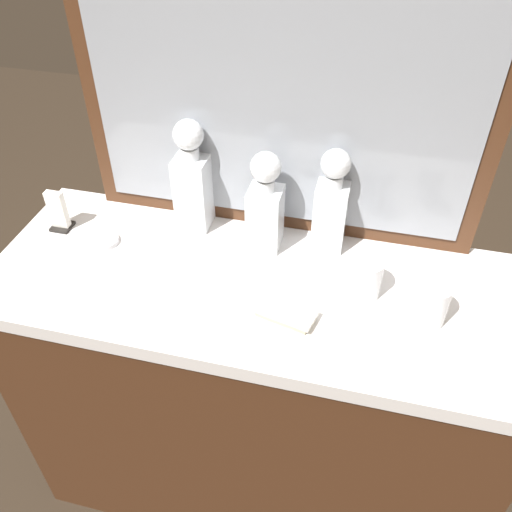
# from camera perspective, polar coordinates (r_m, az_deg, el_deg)

# --- Properties ---
(ground_plane) EXTENTS (6.00, 6.00, 0.00)m
(ground_plane) POSITION_cam_1_polar(r_m,az_deg,el_deg) (1.99, -0.00, -21.99)
(ground_plane) COLOR #2D2319
(dresser) EXTENTS (1.28, 0.50, 0.90)m
(dresser) POSITION_cam_1_polar(r_m,az_deg,el_deg) (1.60, -0.00, -14.53)
(dresser) COLOR #472816
(dresser) RESTS_ON ground_plane
(dresser_mirror) EXTENTS (0.97, 0.03, 0.65)m
(dresser_mirror) POSITION_cam_1_polar(r_m,az_deg,el_deg) (1.26, 2.62, 15.31)
(dresser_mirror) COLOR #472816
(dresser_mirror) RESTS_ON dresser
(crystal_decanter_right) EXTENTS (0.08, 0.08, 0.30)m
(crystal_decanter_right) POSITION_cam_1_polar(r_m,az_deg,el_deg) (1.38, -6.69, 7.41)
(crystal_decanter_right) COLOR white
(crystal_decanter_right) RESTS_ON dresser
(crystal_decanter_center) EXTENTS (0.08, 0.08, 0.27)m
(crystal_decanter_center) POSITION_cam_1_polar(r_m,az_deg,el_deg) (1.31, 7.90, 4.89)
(crystal_decanter_center) COLOR white
(crystal_decanter_center) RESTS_ON dresser
(crystal_decanter_left) EXTENTS (0.08, 0.08, 0.26)m
(crystal_decanter_left) POSITION_cam_1_polar(r_m,az_deg,el_deg) (1.30, 0.97, 4.85)
(crystal_decanter_left) COLOR white
(crystal_decanter_left) RESTS_ON dresser
(crystal_tumbler_center) EXTENTS (0.07, 0.07, 0.10)m
(crystal_tumbler_center) POSITION_cam_1_polar(r_m,az_deg,el_deg) (1.20, 17.94, -4.92)
(crystal_tumbler_center) COLOR white
(crystal_tumbler_center) RESTS_ON dresser
(crystal_tumbler_far_right) EXTENTS (0.08, 0.08, 0.10)m
(crystal_tumbler_far_right) POSITION_cam_1_polar(r_m,az_deg,el_deg) (1.23, 11.33, -2.35)
(crystal_tumbler_far_right) COLOR white
(crystal_tumbler_far_right) RESTS_ON dresser
(silver_brush_far_left) EXTENTS (0.14, 0.09, 0.02)m
(silver_brush_far_left) POSITION_cam_1_polar(r_m,az_deg,el_deg) (1.18, 3.12, -6.02)
(silver_brush_far_left) COLOR #B7A88C
(silver_brush_far_left) RESTS_ON dresser
(porcelain_dish) EXTENTS (0.08, 0.08, 0.01)m
(porcelain_dish) POSITION_cam_1_polar(r_m,az_deg,el_deg) (1.42, -15.78, 1.55)
(porcelain_dish) COLOR silver
(porcelain_dish) RESTS_ON dresser
(napkin_holder) EXTENTS (0.05, 0.05, 0.11)m
(napkin_holder) POSITION_cam_1_polar(r_m,az_deg,el_deg) (1.48, -20.11, 4.26)
(napkin_holder) COLOR black
(napkin_holder) RESTS_ON dresser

